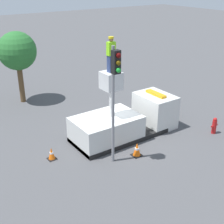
% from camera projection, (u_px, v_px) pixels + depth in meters
% --- Properties ---
extents(ground_plane, '(120.00, 120.00, 0.00)m').
position_uv_depth(ground_plane, '(119.00, 137.00, 17.41)').
color(ground_plane, '#4C4C4F').
extents(bucket_truck, '(6.09, 2.39, 3.84)m').
position_uv_depth(bucket_truck, '(125.00, 122.00, 17.30)').
color(bucket_truck, black).
rests_on(bucket_truck, ground).
extents(worker, '(0.40, 0.26, 1.75)m').
position_uv_depth(worker, '(111.00, 55.00, 15.22)').
color(worker, navy).
rests_on(worker, bucket_truck).
extents(traffic_light_pole, '(0.34, 0.57, 5.61)m').
position_uv_depth(traffic_light_pole, '(115.00, 84.00, 13.45)').
color(traffic_light_pole, gray).
rests_on(traffic_light_pole, ground).
extents(fire_hydrant, '(0.49, 0.25, 0.97)m').
position_uv_depth(fire_hydrant, '(214.00, 126.00, 17.61)').
color(fire_hydrant, red).
rests_on(fire_hydrant, ground).
extents(traffic_cone_rear, '(0.42, 0.42, 0.63)m').
position_uv_depth(traffic_cone_rear, '(52.00, 154.00, 15.19)').
color(traffic_cone_rear, black).
rests_on(traffic_cone_rear, ground).
extents(traffic_cone_curbside, '(0.48, 0.48, 0.71)m').
position_uv_depth(traffic_cone_curbside, '(137.00, 150.00, 15.47)').
color(traffic_cone_curbside, black).
rests_on(traffic_cone_curbside, ground).
extents(tree_left_bg, '(2.58, 2.58, 4.92)m').
position_uv_depth(tree_left_bg, '(17.00, 52.00, 20.78)').
color(tree_left_bg, brown).
rests_on(tree_left_bg, ground).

